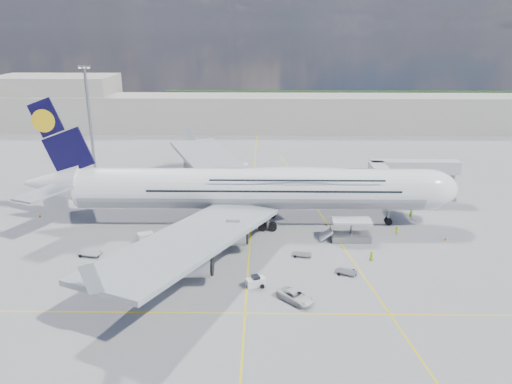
{
  "coord_description": "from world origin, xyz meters",
  "views": [
    {
      "loc": [
        2.21,
        -74.65,
        34.44
      ],
      "look_at": [
        0.96,
        8.0,
        6.78
      ],
      "focal_mm": 35.0,
      "sensor_mm": 36.0,
      "label": 1
    }
  ],
  "objects_px": {
    "catering_truck_inner": "(239,175)",
    "crew_tug": "(205,251)",
    "catering_truck_outer": "(199,166)",
    "cone_wing_left_outer": "(194,192)",
    "jet_bridge": "(402,172)",
    "cone_tail": "(40,216)",
    "cone_nose": "(445,239)",
    "dolly_row_a": "(141,276)",
    "crew_wing": "(163,272)",
    "dolly_row_c": "(146,239)",
    "dolly_back": "(90,254)",
    "dolly_row_b": "(126,257)",
    "crew_loader": "(397,230)",
    "baggage_tug": "(256,282)",
    "cone_wing_right_inner": "(172,246)",
    "airliner": "(252,188)",
    "service_van": "(295,296)",
    "cone_wing_right_outer": "(129,287)",
    "cone_wing_left_inner": "(182,186)",
    "cargo_loader": "(350,233)",
    "crew_nose": "(411,214)",
    "crew_van": "(371,256)",
    "light_mast": "(90,118)",
    "dolly_nose_far": "(346,272)",
    "dolly_nose_near": "(302,254)"
  },
  "relations": [
    {
      "from": "dolly_row_c",
      "to": "dolly_back",
      "type": "relative_size",
      "value": 1.02
    },
    {
      "from": "airliner",
      "to": "service_van",
      "type": "xyz_separation_m",
      "value": [
        6.25,
        -26.95,
        -6.14
      ]
    },
    {
      "from": "dolly_back",
      "to": "baggage_tug",
      "type": "height_order",
      "value": "baggage_tug"
    },
    {
      "from": "catering_truck_inner",
      "to": "crew_wing",
      "type": "distance_m",
      "value": 45.74
    },
    {
      "from": "crew_nose",
      "to": "cone_wing_right_outer",
      "type": "relative_size",
      "value": 4.0
    },
    {
      "from": "cone_wing_left_outer",
      "to": "cone_tail",
      "type": "bearing_deg",
      "value": -151.98
    },
    {
      "from": "cargo_loader",
      "to": "cone_wing_right_outer",
      "type": "xyz_separation_m",
      "value": [
        -33.05,
        -16.76,
        -1.01
      ]
    },
    {
      "from": "jet_bridge",
      "to": "cargo_loader",
      "type": "distance_m",
      "value": 22.93
    },
    {
      "from": "dolly_row_b",
      "to": "crew_wing",
      "type": "relative_size",
      "value": 1.75
    },
    {
      "from": "jet_bridge",
      "to": "cone_tail",
      "type": "relative_size",
      "value": 32.41
    },
    {
      "from": "cone_wing_right_inner",
      "to": "jet_bridge",
      "type": "bearing_deg",
      "value": 27.04
    },
    {
      "from": "catering_truck_outer",
      "to": "cone_wing_left_outer",
      "type": "bearing_deg",
      "value": -74.42
    },
    {
      "from": "dolly_row_c",
      "to": "cone_tail",
      "type": "height_order",
      "value": "dolly_row_c"
    },
    {
      "from": "cone_wing_left_inner",
      "to": "crew_tug",
      "type": "bearing_deg",
      "value": -75.59
    },
    {
      "from": "catering_truck_outer",
      "to": "cone_wing_right_inner",
      "type": "distance_m",
      "value": 42.31
    },
    {
      "from": "jet_bridge",
      "to": "cone_wing_right_inner",
      "type": "distance_m",
      "value": 48.03
    },
    {
      "from": "dolly_nose_far",
      "to": "baggage_tug",
      "type": "height_order",
      "value": "baggage_tug"
    },
    {
      "from": "airliner",
      "to": "cone_tail",
      "type": "relative_size",
      "value": 136.46
    },
    {
      "from": "catering_truck_outer",
      "to": "crew_nose",
      "type": "distance_m",
      "value": 51.84
    },
    {
      "from": "dolly_back",
      "to": "service_van",
      "type": "xyz_separation_m",
      "value": [
        31.48,
        -13.15,
        0.35
      ]
    },
    {
      "from": "dolly_row_c",
      "to": "service_van",
      "type": "xyz_separation_m",
      "value": [
        23.62,
        -17.35,
        -0.4
      ]
    },
    {
      "from": "baggage_tug",
      "to": "cone_wing_right_inner",
      "type": "bearing_deg",
      "value": 114.31
    },
    {
      "from": "crew_loader",
      "to": "cone_wing_right_outer",
      "type": "xyz_separation_m",
      "value": [
        -41.56,
        -19.02,
        -0.63
      ]
    },
    {
      "from": "crew_loader",
      "to": "cone_wing_right_outer",
      "type": "height_order",
      "value": "crew_loader"
    },
    {
      "from": "baggage_tug",
      "to": "dolly_row_b",
      "type": "bearing_deg",
      "value": 136.98
    },
    {
      "from": "dolly_row_b",
      "to": "crew_loader",
      "type": "bearing_deg",
      "value": 25.22
    },
    {
      "from": "crew_nose",
      "to": "cone_tail",
      "type": "bearing_deg",
      "value": 172.88
    },
    {
      "from": "light_mast",
      "to": "crew_nose",
      "type": "height_order",
      "value": "light_mast"
    },
    {
      "from": "dolly_nose_near",
      "to": "cone_wing_left_inner",
      "type": "distance_m",
      "value": 42.46
    },
    {
      "from": "service_van",
      "to": "crew_van",
      "type": "xyz_separation_m",
      "value": [
        12.41,
        12.06,
        0.09
      ]
    },
    {
      "from": "dolly_row_a",
      "to": "crew_wing",
      "type": "bearing_deg",
      "value": 46.89
    },
    {
      "from": "cone_nose",
      "to": "jet_bridge",
      "type": "bearing_deg",
      "value": 100.35
    },
    {
      "from": "dolly_row_c",
      "to": "crew_nose",
      "type": "bearing_deg",
      "value": -8.84
    },
    {
      "from": "cone_wing_left_inner",
      "to": "cone_tail",
      "type": "height_order",
      "value": "cone_tail"
    },
    {
      "from": "baggage_tug",
      "to": "cone_tail",
      "type": "height_order",
      "value": "baggage_tug"
    },
    {
      "from": "baggage_tug",
      "to": "crew_nose",
      "type": "bearing_deg",
      "value": 18.75
    },
    {
      "from": "cone_wing_left_inner",
      "to": "dolly_nose_near",
      "type": "bearing_deg",
      "value": -55.15
    },
    {
      "from": "airliner",
      "to": "cargo_loader",
      "type": "relative_size",
      "value": 9.28
    },
    {
      "from": "catering_truck_outer",
      "to": "airliner",
      "type": "bearing_deg",
      "value": -53.36
    },
    {
      "from": "crew_nose",
      "to": "dolly_row_b",
      "type": "bearing_deg",
      "value": -165.91
    },
    {
      "from": "jet_bridge",
      "to": "cone_wing_right_outer",
      "type": "distance_m",
      "value": 58.1
    },
    {
      "from": "jet_bridge",
      "to": "baggage_tug",
      "type": "relative_size",
      "value": 6.38
    },
    {
      "from": "crew_wing",
      "to": "cargo_loader",
      "type": "bearing_deg",
      "value": -61.61
    },
    {
      "from": "crew_nose",
      "to": "crew_loader",
      "type": "distance_m",
      "value": 8.97
    },
    {
      "from": "dolly_row_b",
      "to": "dolly_back",
      "type": "xyz_separation_m",
      "value": [
        -6.25,
        2.33,
        -0.6
      ]
    },
    {
      "from": "crew_loader",
      "to": "crew_van",
      "type": "bearing_deg",
      "value": -107.36
    },
    {
      "from": "crew_nose",
      "to": "crew_loader",
      "type": "height_order",
      "value": "crew_nose"
    },
    {
      "from": "service_van",
      "to": "cone_wing_left_inner",
      "type": "xyz_separation_m",
      "value": [
        -22.41,
        48.35,
        -0.47
      ]
    },
    {
      "from": "service_van",
      "to": "crew_wing",
      "type": "relative_size",
      "value": 2.96
    },
    {
      "from": "catering_truck_inner",
      "to": "crew_tug",
      "type": "distance_m",
      "value": 38.03
    }
  ]
}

